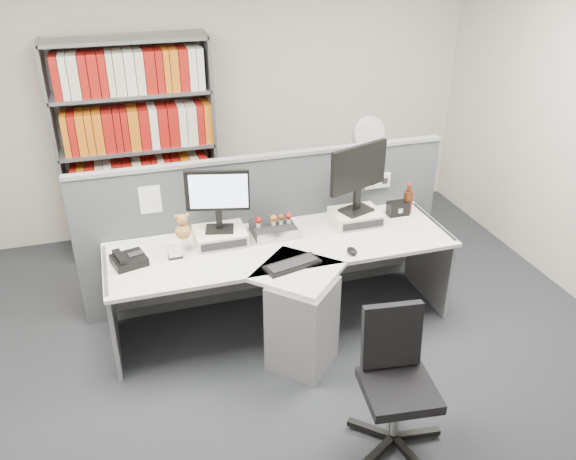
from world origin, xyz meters
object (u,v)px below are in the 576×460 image
object	(u,v)px
desk_fan	(368,137)
office_chair	(396,376)
keyboard	(292,265)
desk	(290,289)
shelving_unit	(138,151)
cola_bottle	(408,202)
monitor_left	(218,195)
monitor_right	(358,173)
mouse	(352,251)
speaker	(398,208)
desk_calendar	(175,251)
desk_phone	(128,260)
desktop_pc	(273,229)
filing_cabinet	(363,204)

from	to	relation	value
desk_fan	office_chair	size ratio (longest dim) A/B	0.63
keyboard	desk	bearing A→B (deg)	80.28
desk	shelving_unit	bearing A→B (deg)	115.96
cola_bottle	desk_fan	bearing A→B (deg)	86.65
monitor_left	desk	bearing A→B (deg)	-41.56
shelving_unit	cola_bottle	bearing A→B (deg)	-34.84
monitor_right	desk_fan	distance (m)	1.15
cola_bottle	office_chair	size ratio (longest dim) A/B	0.29
mouse	shelving_unit	size ratio (longest dim) A/B	0.05
desk_fan	office_chair	distance (m)	2.71
monitor_left	speaker	distance (m)	1.52
desk	monitor_left	xyz separation A→B (m)	(-0.43, 0.38, 0.65)
desk	keyboard	size ratio (longest dim) A/B	6.05
shelving_unit	desk_fan	size ratio (longest dim) A/B	3.62
desk	monitor_right	size ratio (longest dim) A/B	4.72
desk_fan	office_chair	world-z (taller)	desk_fan
monitor_right	desk_calendar	distance (m)	1.51
desk_phone	shelving_unit	bearing A→B (deg)	82.28
desk_calendar	shelving_unit	distance (m)	1.62
desk_fan	monitor_left	bearing A→B (deg)	-148.11
keyboard	cola_bottle	bearing A→B (deg)	24.87
monitor_left	desk_fan	world-z (taller)	monitor_left
mouse	shelving_unit	bearing A→B (deg)	125.14
monitor_left	desk_phone	distance (m)	0.78
monitor_left	desk_fan	xyz separation A→B (m)	(1.63, 1.02, -0.06)
monitor_left	desk_calendar	bearing A→B (deg)	-159.14
shelving_unit	desk	bearing A→B (deg)	-64.04
monitor_right	desk_phone	bearing A→B (deg)	-175.75
speaker	desk_calendar	bearing A→B (deg)	-174.81
desk	shelving_unit	xyz separation A→B (m)	(-0.90, 1.85, 0.52)
shelving_unit	monitor_right	bearing A→B (deg)	-43.08
cola_bottle	office_chair	world-z (taller)	cola_bottle
monitor_left	cola_bottle	size ratio (longest dim) A/B	1.85
speaker	cola_bottle	xyz separation A→B (m)	(0.09, 0.01, 0.04)
monitor_right	cola_bottle	size ratio (longest dim) A/B	2.13
mouse	desk_calendar	distance (m)	1.28
desk_phone	cola_bottle	distance (m)	2.27
desktop_pc	shelving_unit	bearing A→B (deg)	121.17
mouse	desk_calendar	bearing A→B (deg)	165.68
desktop_pc	speaker	size ratio (longest dim) A/B	1.86
desk	desk_phone	bearing A→B (deg)	167.32
desk_phone	shelving_unit	size ratio (longest dim) A/B	0.14
filing_cabinet	keyboard	bearing A→B (deg)	-128.88
mouse	keyboard	bearing A→B (deg)	-174.63
desktop_pc	filing_cabinet	distance (m)	1.63
mouse	filing_cabinet	xyz separation A→B (m)	(0.75, 1.47, -0.39)
desktop_pc	filing_cabinet	xyz separation A→B (m)	(1.22, 1.01, -0.41)
desk_calendar	filing_cabinet	distance (m)	2.34
speaker	office_chair	world-z (taller)	office_chair
filing_cabinet	monitor_left	bearing A→B (deg)	-148.10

